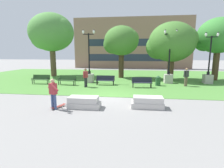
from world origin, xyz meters
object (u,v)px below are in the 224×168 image
Objects in this scene: lamp_post_center at (169,73)px; park_bench_near_left at (105,80)px; lamp_post_right at (89,72)px; skateboard at (58,106)px; park_bench_near_right at (41,79)px; park_bench_far_right at (142,82)px; lamp_post_left at (208,73)px; person_skateboarder at (53,92)px; concrete_block_center at (84,102)px; park_bench_far_left at (67,80)px; concrete_block_left at (148,102)px; trash_bin at (158,81)px; person_bystander_far_lawn at (86,77)px; person_bystander_near_lawn at (186,76)px.

park_bench_near_left is at bearing -163.34° from lamp_post_center.
skateboard is at bearing -87.31° from lamp_post_right.
lamp_post_center is at bearing 9.30° from park_bench_near_right.
lamp_post_left is (6.75, 2.99, 0.52)m from park_bench_far_right.
person_skateboarder reaches higher than skateboard.
person_skateboarder reaches higher than concrete_block_center.
concrete_block_left is at bearing -41.15° from park_bench_far_left.
concrete_block_left is 1.00× the size of park_bench_near_right.
lamp_post_left is (3.95, 0.20, -0.05)m from lamp_post_center.
lamp_post_center is 0.99× the size of lamp_post_right.
park_bench_near_right and park_bench_far_right have the same top height.
park_bench_far_left is (-2.21, 7.05, 0.45)m from skateboard.
skateboard is 7.40m from park_bench_far_left.
park_bench_near_right is at bearing 175.03° from park_bench_far_left.
park_bench_far_right is at bearing -3.43° from park_bench_far_left.
park_bench_far_left is 8.78m from trash_bin.
lamp_post_left is (10.24, 2.09, 0.52)m from park_bench_near_left.
concrete_block_center is at bearing -90.24° from park_bench_near_left.
concrete_block_center is 6.16m from person_bystander_far_lawn.
park_bench_near_right is 14.18m from person_bystander_near_lawn.
lamp_post_left is 3.21m from person_bystander_near_lawn.
park_bench_near_left is 10.47m from lamp_post_left.
person_skateboarder reaches higher than trash_bin.
park_bench_far_left is (-2.10, 7.31, -0.44)m from person_skateboarder.
concrete_block_center is 1.78m from person_skateboarder.
lamp_post_center reaches higher than park_bench_far_left.
concrete_block_center is 0.98× the size of park_bench_far_right.
park_bench_near_left is at bearing -32.64° from lamp_post_right.
park_bench_far_left and park_bench_far_right have the same top height.
person_bystander_near_lawn is (9.21, 8.04, 0.01)m from person_skateboarder.
lamp_post_center is (2.81, 2.79, 0.57)m from park_bench_far_right.
skateboard is 0.19× the size of lamp_post_center.
park_bench_far_left is 1.08× the size of person_bystander_near_lawn.
lamp_post_left is at bearing 39.31° from skateboard.
trash_bin is (-1.25, -1.67, -0.60)m from lamp_post_center.
park_bench_far_right is 7.40m from lamp_post_left.
lamp_post_right reaches higher than park_bench_near_left.
person_skateboarder is 0.93× the size of park_bench_far_right.
trash_bin is at bearing -160.20° from lamp_post_left.
lamp_post_center is at bearing 4.66° from lamp_post_right.
concrete_block_left is 1.05× the size of person_skateboarder.
trash_bin is 2.60m from person_bystander_near_lawn.
lamp_post_left is 12.32m from person_bystander_far_lawn.
trash_bin is (5.05, 0.22, -0.04)m from park_bench_near_left.
concrete_block_left is at bearing -107.40° from lamp_post_center.
park_bench_near_right is at bearing -178.06° from person_bystander_near_lawn.
lamp_post_center reaches higher than park_bench_far_right.
park_bench_far_left is 0.34× the size of lamp_post_right.
concrete_block_center is 7.29m from park_bench_far_right.
park_bench_near_right is 2.87m from park_bench_far_left.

